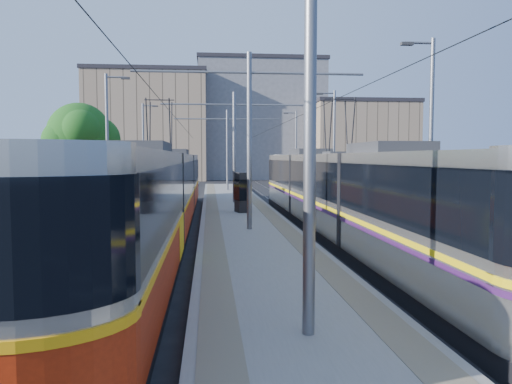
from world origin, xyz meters
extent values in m
plane|color=black|center=(0.00, 0.00, 0.00)|extent=(160.00, 160.00, 0.00)
cube|color=gray|center=(0.00, 17.00, 0.15)|extent=(4.00, 50.00, 0.30)
cube|color=gray|center=(-1.45, 17.00, 0.30)|extent=(0.70, 50.00, 0.01)
cube|color=gray|center=(1.45, 17.00, 0.30)|extent=(0.70, 50.00, 0.01)
cube|color=gray|center=(-4.32, 17.00, 0.01)|extent=(0.07, 70.00, 0.03)
cube|color=gray|center=(-2.88, 17.00, 0.01)|extent=(0.07, 70.00, 0.03)
cube|color=gray|center=(2.88, 17.00, 0.01)|extent=(0.07, 70.00, 0.03)
cube|color=gray|center=(4.32, 17.00, 0.01)|extent=(0.07, 70.00, 0.03)
cube|color=silver|center=(-3.60, -3.00, 0.01)|extent=(1.20, 5.00, 0.01)
cube|color=black|center=(-3.60, 8.91, 0.20)|extent=(2.30, 31.90, 0.40)
cube|color=#AFABA0|center=(-3.60, 8.91, 1.85)|extent=(2.40, 30.30, 2.90)
cube|color=black|center=(-3.60, 8.91, 2.35)|extent=(2.43, 30.30, 1.30)
cube|color=orange|center=(-3.60, 8.91, 1.45)|extent=(2.43, 30.30, 0.12)
cube|color=#A62309|center=(-3.60, 8.91, 0.95)|extent=(2.42, 30.30, 1.10)
cube|color=#2D2D30|center=(-3.60, 8.91, 3.45)|extent=(1.68, 3.00, 0.30)
cube|color=black|center=(3.60, 7.92, 0.20)|extent=(2.30, 27.94, 0.40)
cube|color=beige|center=(3.60, 7.92, 1.85)|extent=(2.40, 26.34, 2.90)
cube|color=black|center=(3.60, 7.92, 2.35)|extent=(2.43, 26.34, 1.30)
cube|color=yellow|center=(3.60, 7.92, 1.45)|extent=(2.43, 26.34, 0.12)
cube|color=#3D164E|center=(3.60, 7.92, 1.30)|extent=(2.43, 26.34, 0.10)
cube|color=#2D2D30|center=(3.60, 7.92, 3.45)|extent=(1.68, 3.00, 0.30)
cylinder|color=slate|center=(0.00, -4.00, 3.80)|extent=(0.20, 0.20, 7.00)
cylinder|color=slate|center=(0.00, 8.00, 3.80)|extent=(0.20, 0.20, 7.00)
cylinder|color=slate|center=(0.00, 8.00, 6.50)|extent=(9.20, 0.10, 0.10)
cylinder|color=slate|center=(0.00, 20.00, 3.80)|extent=(0.20, 0.20, 7.00)
cylinder|color=slate|center=(0.00, 20.00, 6.50)|extent=(9.20, 0.10, 0.10)
cylinder|color=slate|center=(0.00, 32.00, 3.80)|extent=(0.20, 0.20, 7.00)
cylinder|color=slate|center=(0.00, 32.00, 6.50)|extent=(9.20, 0.10, 0.10)
cylinder|color=black|center=(-3.60, 17.00, 5.55)|extent=(0.02, 70.00, 0.02)
cylinder|color=black|center=(3.60, 17.00, 5.55)|extent=(0.02, 70.00, 0.02)
cylinder|color=slate|center=(-7.50, 18.00, 4.00)|extent=(0.18, 0.18, 8.00)
cube|color=#2D2D30|center=(-6.40, 18.00, 7.75)|extent=(0.50, 0.22, 0.12)
cylinder|color=slate|center=(-7.50, 34.00, 4.00)|extent=(0.18, 0.18, 8.00)
cube|color=#2D2D30|center=(-6.40, 34.00, 7.75)|extent=(0.50, 0.22, 0.12)
cylinder|color=slate|center=(7.50, 8.00, 4.00)|extent=(0.18, 0.18, 8.00)
cube|color=#2D2D30|center=(6.40, 8.00, 7.75)|extent=(0.50, 0.22, 0.12)
cylinder|color=slate|center=(7.50, 24.00, 4.00)|extent=(0.18, 0.18, 8.00)
cube|color=#2D2D30|center=(6.40, 24.00, 7.75)|extent=(0.50, 0.22, 0.12)
cylinder|color=slate|center=(7.50, 40.00, 4.00)|extent=(0.18, 0.18, 8.00)
cube|color=#2D2D30|center=(6.40, 40.00, 7.75)|extent=(0.50, 0.22, 0.12)
cube|color=black|center=(0.09, 14.10, 1.34)|extent=(0.75, 1.01, 2.09)
cube|color=black|center=(0.09, 14.10, 1.48)|extent=(0.79, 1.06, 1.09)
cylinder|color=#382314|center=(-10.23, 22.66, 1.41)|extent=(0.39, 0.39, 2.83)
sphere|color=#1A4F16|center=(-10.23, 22.66, 4.68)|extent=(4.24, 4.24, 4.24)
sphere|color=#1A4F16|center=(-9.17, 23.36, 4.42)|extent=(3.00, 3.00, 3.00)
cube|color=gray|center=(-10.00, 60.00, 7.25)|extent=(16.00, 12.00, 14.49)
cube|color=#262328|center=(-10.00, 60.00, 14.74)|extent=(16.32, 12.24, 0.50)
cube|color=gray|center=(6.00, 64.00, 8.40)|extent=(18.00, 14.00, 16.79)
cube|color=#262328|center=(6.00, 64.00, 17.04)|extent=(18.36, 14.28, 0.50)
cube|color=gray|center=(20.00, 58.00, 5.29)|extent=(14.00, 10.00, 10.59)
cube|color=#262328|center=(20.00, 58.00, 10.84)|extent=(14.28, 10.20, 0.50)
camera|label=1|loc=(-1.60, -11.84, 3.18)|focal=35.00mm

